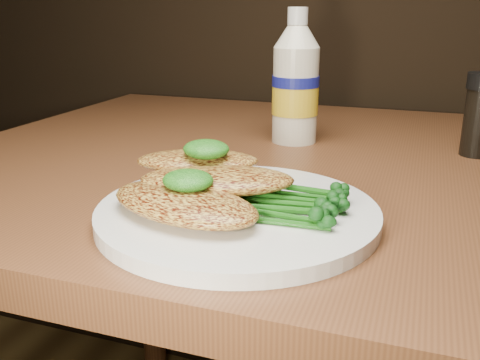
% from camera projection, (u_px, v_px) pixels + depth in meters
% --- Properties ---
extents(plate, '(0.27, 0.27, 0.01)m').
position_uv_depth(plate, '(238.00, 213.00, 0.51)').
color(plate, white).
rests_on(plate, dining_table).
extents(chicken_front, '(0.17, 0.12, 0.03)m').
position_uv_depth(chicken_front, '(184.00, 203.00, 0.48)').
color(chicken_front, gold).
rests_on(chicken_front, plate).
extents(chicken_mid, '(0.17, 0.12, 0.02)m').
position_uv_depth(chicken_mid, '(217.00, 180.00, 0.52)').
color(chicken_mid, gold).
rests_on(chicken_mid, plate).
extents(chicken_back, '(0.14, 0.10, 0.02)m').
position_uv_depth(chicken_back, '(198.00, 161.00, 0.56)').
color(chicken_back, gold).
rests_on(chicken_back, plate).
extents(pesto_front, '(0.06, 0.05, 0.02)m').
position_uv_depth(pesto_front, '(188.00, 180.00, 0.49)').
color(pesto_front, '#083809').
rests_on(pesto_front, chicken_front).
extents(pesto_back, '(0.06, 0.06, 0.02)m').
position_uv_depth(pesto_back, '(206.00, 149.00, 0.55)').
color(pesto_back, '#083809').
rests_on(pesto_back, chicken_back).
extents(broccolini_bundle, '(0.14, 0.11, 0.02)m').
position_uv_depth(broccolini_bundle, '(283.00, 199.00, 0.50)').
color(broccolini_bundle, '#195512').
rests_on(broccolini_bundle, plate).
extents(mayo_bottle, '(0.08, 0.08, 0.20)m').
position_uv_depth(mayo_bottle, '(296.00, 77.00, 0.78)').
color(mayo_bottle, silver).
rests_on(mayo_bottle, dining_table).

